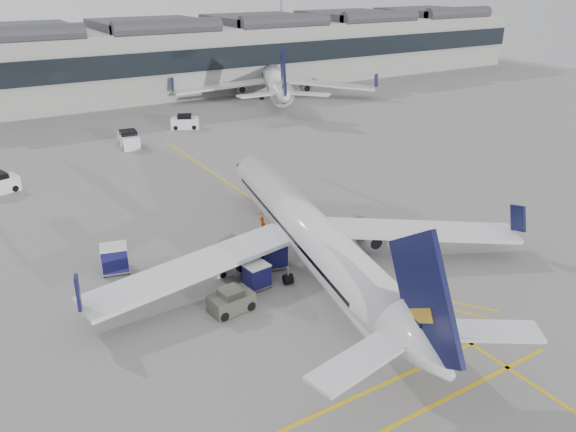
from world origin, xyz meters
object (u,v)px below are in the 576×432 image
belt_loader (235,261)px  ramp_agent_b (267,246)px  ramp_agent_a (263,227)px  pushback_tug (231,301)px  airliner_main (310,234)px  baggage_cart_a (274,253)px

belt_loader → ramp_agent_b: bearing=5.1°
belt_loader → ramp_agent_a: size_ratio=2.46×
ramp_agent_a → ramp_agent_b: 3.32m
belt_loader → pushback_tug: belt_loader is taller
airliner_main → belt_loader: airliner_main is taller
ramp_agent_a → ramp_agent_b: ramp_agent_a is taller
ramp_agent_a → airliner_main: bearing=-132.6°
airliner_main → ramp_agent_a: size_ratio=17.45×
airliner_main → ramp_agent_b: size_ratio=18.65×
pushback_tug → airliner_main: bearing=10.3°
airliner_main → ramp_agent_b: 3.95m
airliner_main → ramp_agent_a: (-0.46, 6.07, -1.75)m
belt_loader → ramp_agent_a: belt_loader is taller
baggage_cart_a → airliner_main: bearing=-17.5°
baggage_cart_a → ramp_agent_a: baggage_cart_a is taller
airliner_main → ramp_agent_a: bearing=106.0°
airliner_main → ramp_agent_b: (-1.79, 3.02, -1.81)m
airliner_main → baggage_cart_a: 3.06m
ramp_agent_a → pushback_tug: ramp_agent_a is taller
ramp_agent_a → ramp_agent_b: bearing=-160.6°
pushback_tug → ramp_agent_a: bearing=44.4°
ramp_agent_b → ramp_agent_a: bearing=-120.4°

